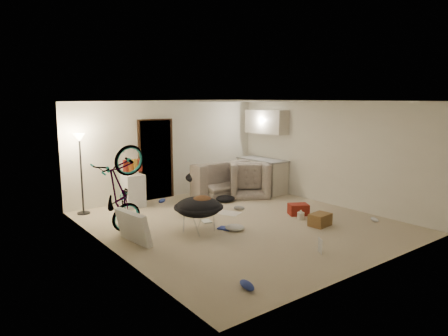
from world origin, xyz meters
TOP-DOWN VIEW (x-y plane):
  - floor at (0.00, 0.00)m, footprint 5.50×6.00m
  - ceiling at (0.00, 0.00)m, footprint 5.50×6.00m
  - wall_back at (0.00, 3.01)m, footprint 5.50×0.02m
  - wall_front at (0.00, -3.01)m, footprint 5.50×0.02m
  - wall_left at (-2.76, 0.00)m, footprint 0.02×6.00m
  - wall_right at (2.76, 0.00)m, footprint 0.02×6.00m
  - doorway at (-0.40, 2.97)m, footprint 0.85×0.10m
  - door_trim at (-0.40, 2.94)m, footprint 0.97×0.04m
  - floor_lamp at (-2.40, 2.65)m, footprint 0.28×0.28m
  - kitchen_counter at (2.43, 2.00)m, footprint 0.60×1.50m
  - counter_top at (2.43, 2.00)m, footprint 0.64×1.54m
  - kitchen_uppers at (2.56, 2.00)m, footprint 0.38×1.40m
  - sofa at (1.44, 2.45)m, footprint 2.33×0.94m
  - armchair at (1.79, 1.88)m, footprint 1.36×1.32m
  - bicycle at (-2.30, 0.75)m, footprint 1.80×0.90m
  - book_asset at (-0.07, -2.21)m, footprint 0.31×0.28m
  - mini_fridge at (-1.23, 2.55)m, footprint 0.47×0.47m
  - snack_box_0 at (-1.40, 2.55)m, footprint 0.10×0.07m
  - snack_box_1 at (-1.28, 2.55)m, footprint 0.10×0.07m
  - snack_box_2 at (-1.16, 2.55)m, footprint 0.11×0.08m
  - snack_box_3 at (-1.04, 2.55)m, footprint 0.10×0.07m
  - saucer_chair at (-1.02, 0.02)m, footprint 0.96×0.96m
  - hoodie at (-0.97, -0.01)m, footprint 0.61×0.58m
  - sofa_drape at (0.49, 2.45)m, footprint 0.56×0.46m
  - tv_box at (-2.30, 0.19)m, footprint 0.34×0.90m
  - drink_case_a at (1.16, -1.15)m, footprint 0.48×0.37m
  - drink_case_b at (1.41, -0.32)m, footprint 0.52×0.48m
  - juicer at (1.18, -0.61)m, footprint 0.15×0.15m
  - newspaper at (0.24, 0.71)m, footprint 0.56×0.62m
  - book_blue at (-0.52, -0.16)m, footprint 0.29×0.33m
  - book_white at (-0.54, 0.46)m, footprint 0.25×0.28m
  - shoe_0 at (-0.50, 2.48)m, footprint 0.29×0.24m
  - shoe_1 at (0.60, 0.78)m, footprint 0.25×0.29m
  - shoe_2 at (-1.85, -2.40)m, footprint 0.15×0.31m
  - shoe_4 at (2.30, -1.65)m, footprint 0.17×0.26m
  - clothes_lump_a at (-0.43, 1.09)m, footprint 0.61×0.53m
  - clothes_lump_b at (0.84, 1.62)m, footprint 0.51×0.45m
  - clothes_lump_c at (-0.42, -0.34)m, footprint 0.50×0.50m

SIDE VIEW (x-z plane):
  - floor at x=0.00m, z-range -0.02..0.00m
  - newspaper at x=0.24m, z-range 0.00..0.01m
  - book_asset at x=-0.07m, z-range 0.00..0.02m
  - book_white at x=-0.54m, z-range 0.00..0.02m
  - book_blue at x=-0.52m, z-range 0.00..0.03m
  - shoe_4 at x=2.30m, z-range 0.00..0.09m
  - shoe_1 at x=0.60m, z-range 0.00..0.10m
  - shoe_0 at x=-0.50m, z-range 0.00..0.10m
  - shoe_2 at x=-1.85m, z-range 0.00..0.11m
  - clothes_lump_c at x=-0.42m, z-range 0.00..0.12m
  - clothes_lump_b at x=0.84m, z-range 0.00..0.15m
  - juicer at x=1.18m, z-range -0.02..0.20m
  - clothes_lump_a at x=-0.43m, z-range 0.00..0.19m
  - drink_case_b at x=1.41m, z-range 0.00..0.25m
  - drink_case_a at x=1.16m, z-range 0.00..0.25m
  - tv_box at x=-2.30m, z-range 0.00..0.59m
  - armchair at x=1.79m, z-range 0.00..0.67m
  - sofa at x=1.44m, z-range 0.00..0.68m
  - mini_fridge at x=-1.23m, z-range 0.00..0.78m
  - saucer_chair at x=-1.02m, z-range 0.06..0.74m
  - kitchen_counter at x=2.43m, z-range 0.00..0.88m
  - bicycle at x=-2.30m, z-range -0.05..0.96m
  - sofa_drape at x=0.49m, z-range 0.40..0.68m
  - hoodie at x=-0.97m, z-range 0.49..0.71m
  - counter_top at x=2.43m, z-range 0.88..0.92m
  - snack_box_0 at x=-1.40m, z-range 0.85..1.15m
  - snack_box_1 at x=-1.28m, z-range 0.85..1.15m
  - snack_box_2 at x=-1.16m, z-range 0.85..1.15m
  - snack_box_3 at x=-1.04m, z-range 0.85..1.15m
  - doorway at x=-0.40m, z-range 0.00..2.04m
  - door_trim at x=-0.40m, z-range -0.03..2.07m
  - wall_back at x=0.00m, z-range 0.00..2.50m
  - wall_front at x=0.00m, z-range 0.00..2.50m
  - wall_left at x=-2.76m, z-range 0.00..2.50m
  - wall_right at x=2.76m, z-range 0.00..2.50m
  - floor_lamp at x=-2.40m, z-range 0.40..2.21m
  - kitchen_uppers at x=2.56m, z-range 1.62..2.27m
  - ceiling at x=0.00m, z-range 2.50..2.52m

